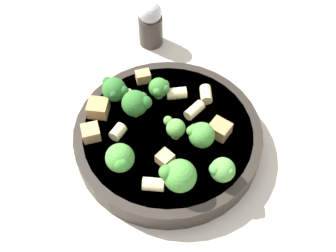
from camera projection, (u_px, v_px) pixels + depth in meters
The scene contains 22 objects.
ground_plane at pixel (168, 144), 0.58m from camera, with size 2.00×2.00×0.00m, color #BCB29E.
pasta_bowl at pixel (168, 136), 0.57m from camera, with size 0.25×0.25×0.03m.
broccoli_floret_0 at pixel (175, 127), 0.54m from camera, with size 0.03×0.03×0.03m.
broccoli_floret_1 at pixel (120, 159), 0.50m from camera, with size 0.04×0.04×0.04m.
broccoli_floret_2 at pixel (178, 176), 0.49m from camera, with size 0.04×0.04×0.05m.
broccoli_floret_3 at pixel (222, 170), 0.50m from camera, with size 0.03×0.03×0.03m.
broccoli_floret_4 at pixel (137, 103), 0.55m from camera, with size 0.04×0.04×0.04m.
broccoli_floret_5 at pixel (114, 90), 0.57m from camera, with size 0.04×0.03×0.04m.
broccoli_floret_6 at pixel (160, 88), 0.58m from camera, with size 0.03×0.03×0.03m.
broccoli_floret_7 at pixel (201, 135), 0.53m from camera, with size 0.04×0.03×0.04m.
rigatoni_0 at pixel (155, 185), 0.50m from camera, with size 0.02×0.02×0.03m, color beige.
rigatoni_1 at pixel (194, 110), 0.57m from camera, with size 0.01×0.01×0.03m, color beige.
rigatoni_2 at pixel (206, 94), 0.58m from camera, with size 0.02×0.02×0.02m, color beige.
rigatoni_3 at pixel (132, 99), 0.58m from camera, with size 0.02×0.02×0.02m, color beige.
rigatoni_4 at pixel (118, 132), 0.55m from camera, with size 0.02×0.02×0.02m, color beige.
rigatoni_5 at pixel (177, 93), 0.58m from camera, with size 0.02×0.02×0.03m, color beige.
chicken_chunk_0 at pixel (98, 108), 0.57m from camera, with size 0.03×0.03×0.02m, color #A87A4C.
chicken_chunk_1 at pixel (220, 129), 0.55m from camera, with size 0.03×0.02×0.02m, color #A87A4C.
chicken_chunk_2 at pixel (165, 158), 0.52m from camera, with size 0.02×0.02×0.01m, color tan.
chicken_chunk_3 at pixel (143, 76), 0.60m from camera, with size 0.02×0.02×0.02m, color tan.
chicken_chunk_4 at pixel (91, 133), 0.55m from camera, with size 0.02×0.02×0.02m, color tan.
pepper_shaker at pixel (150, 23), 0.67m from camera, with size 0.04×0.04×0.08m.
Camera 1 is at (0.06, -0.31, 0.49)m, focal length 45.00 mm.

